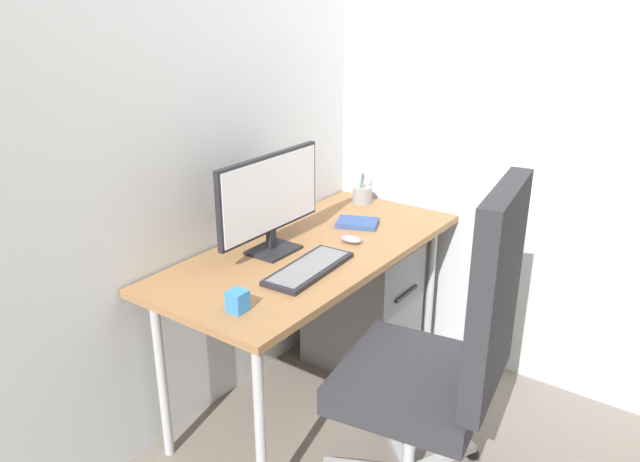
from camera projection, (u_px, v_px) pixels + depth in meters
The scene contains 12 objects.
ground_plane at pixel (313, 396), 2.84m from camera, with size 8.00×8.00×0.00m, color slate.
wall_back at pixel (241, 75), 2.52m from camera, with size 3.26×0.04×2.80m, color silver.
wall_side_right at pixel (461, 68), 2.74m from camera, with size 0.04×2.49×2.80m, color silver.
desk at pixel (313, 261), 2.59m from camera, with size 1.42×0.65×0.73m.
office_chair at pixel (447, 351), 2.06m from camera, with size 0.64×0.64×1.20m.
filing_cabinet at pixel (362, 303), 3.02m from camera, with size 0.39×0.47×0.61m.
monitor at pixel (270, 198), 2.46m from camera, with size 0.57×0.16×0.40m.
keyboard at pixel (309, 268), 2.35m from camera, with size 0.42×0.18×0.02m.
mouse at pixel (351, 239), 2.61m from camera, with size 0.05×0.09×0.03m, color gray.
pen_holder at pixel (362, 195), 3.09m from camera, with size 0.10×0.10×0.16m.
notebook at pixel (357, 223), 2.81m from camera, with size 0.13×0.18×0.02m, color #334C8C.
desk_clamp_accessory at pixel (238, 301), 2.05m from camera, with size 0.06×0.06×0.07m, color #337FD8.
Camera 1 is at (-1.90, -1.41, 1.73)m, focal length 35.09 mm.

